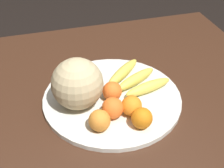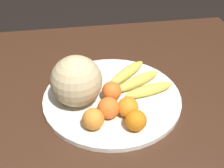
{
  "view_description": "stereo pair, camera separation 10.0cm",
  "coord_description": "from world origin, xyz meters",
  "px_view_note": "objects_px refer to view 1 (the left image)",
  "views": [
    {
      "loc": [
        0.23,
        0.77,
        1.38
      ],
      "look_at": [
        0.01,
        -0.0,
        0.77
      ],
      "focal_mm": 50.0,
      "sensor_mm": 36.0,
      "label": 1
    },
    {
      "loc": [
        0.13,
        0.79,
        1.38
      ],
      "look_at": [
        0.01,
        -0.0,
        0.77
      ],
      "focal_mm": 50.0,
      "sensor_mm": 36.0,
      "label": 2
    }
  ],
  "objects_px": {
    "kitchen_table": "(116,119)",
    "orange_back_right": "(142,118)",
    "orange_mid_center": "(113,108)",
    "fruit_bowl": "(112,98)",
    "orange_back_left": "(112,91)",
    "banana_bunch": "(134,79)",
    "orange_front_left": "(100,121)",
    "melon": "(77,84)",
    "orange_front_right": "(132,106)"
  },
  "relations": [
    {
      "from": "orange_front_right",
      "to": "orange_mid_center",
      "type": "xyz_separation_m",
      "value": [
        0.06,
        -0.0,
        0.0
      ]
    },
    {
      "from": "fruit_bowl",
      "to": "melon",
      "type": "xyz_separation_m",
      "value": [
        0.11,
        0.01,
        0.09
      ]
    },
    {
      "from": "fruit_bowl",
      "to": "orange_back_right",
      "type": "distance_m",
      "value": 0.17
    },
    {
      "from": "kitchen_table",
      "to": "orange_back_right",
      "type": "height_order",
      "value": "orange_back_right"
    },
    {
      "from": "kitchen_table",
      "to": "orange_back_right",
      "type": "relative_size",
      "value": 19.25
    },
    {
      "from": "banana_bunch",
      "to": "orange_back_left",
      "type": "xyz_separation_m",
      "value": [
        0.1,
        0.06,
        0.01
      ]
    },
    {
      "from": "fruit_bowl",
      "to": "orange_mid_center",
      "type": "distance_m",
      "value": 0.11
    },
    {
      "from": "orange_front_right",
      "to": "orange_mid_center",
      "type": "distance_m",
      "value": 0.06
    },
    {
      "from": "orange_back_left",
      "to": "melon",
      "type": "bearing_deg",
      "value": -2.53
    },
    {
      "from": "fruit_bowl",
      "to": "orange_mid_center",
      "type": "height_order",
      "value": "orange_mid_center"
    },
    {
      "from": "fruit_bowl",
      "to": "orange_back_left",
      "type": "bearing_deg",
      "value": 76.94
    },
    {
      "from": "fruit_bowl",
      "to": "banana_bunch",
      "type": "height_order",
      "value": "banana_bunch"
    },
    {
      "from": "orange_front_right",
      "to": "orange_back_right",
      "type": "relative_size",
      "value": 1.01
    },
    {
      "from": "orange_front_left",
      "to": "orange_mid_center",
      "type": "relative_size",
      "value": 0.97
    },
    {
      "from": "melon",
      "to": "orange_back_right",
      "type": "bearing_deg",
      "value": 136.69
    },
    {
      "from": "fruit_bowl",
      "to": "orange_front_right",
      "type": "relative_size",
      "value": 7.13
    },
    {
      "from": "orange_mid_center",
      "to": "orange_front_right",
      "type": "bearing_deg",
      "value": 176.0
    },
    {
      "from": "orange_front_right",
      "to": "orange_back_right",
      "type": "xyz_separation_m",
      "value": [
        -0.01,
        0.06,
        -0.0
      ]
    },
    {
      "from": "orange_mid_center",
      "to": "orange_front_left",
      "type": "bearing_deg",
      "value": 38.45
    },
    {
      "from": "banana_bunch",
      "to": "orange_front_left",
      "type": "distance_m",
      "value": 0.25
    },
    {
      "from": "melon",
      "to": "orange_front_left",
      "type": "distance_m",
      "value": 0.14
    },
    {
      "from": "melon",
      "to": "orange_back_right",
      "type": "height_order",
      "value": "melon"
    },
    {
      "from": "melon",
      "to": "banana_bunch",
      "type": "distance_m",
      "value": 0.22
    },
    {
      "from": "melon",
      "to": "orange_back_left",
      "type": "distance_m",
      "value": 0.12
    },
    {
      "from": "kitchen_table",
      "to": "orange_front_right",
      "type": "distance_m",
      "value": 0.17
    },
    {
      "from": "kitchen_table",
      "to": "banana_bunch",
      "type": "relative_size",
      "value": 5.37
    },
    {
      "from": "fruit_bowl",
      "to": "orange_back_right",
      "type": "bearing_deg",
      "value": 105.93
    },
    {
      "from": "orange_front_left",
      "to": "orange_mid_center",
      "type": "distance_m",
      "value": 0.06
    },
    {
      "from": "orange_front_right",
      "to": "banana_bunch",
      "type": "bearing_deg",
      "value": -112.43
    },
    {
      "from": "orange_front_right",
      "to": "orange_mid_center",
      "type": "relative_size",
      "value": 0.96
    },
    {
      "from": "kitchen_table",
      "to": "fruit_bowl",
      "type": "xyz_separation_m",
      "value": [
        0.01,
        -0.0,
        0.1
      ]
    },
    {
      "from": "melon",
      "to": "orange_front_left",
      "type": "relative_size",
      "value": 2.5
    },
    {
      "from": "kitchen_table",
      "to": "orange_back_left",
      "type": "relative_size",
      "value": 19.16
    },
    {
      "from": "orange_front_right",
      "to": "fruit_bowl",
      "type": "bearing_deg",
      "value": -71.08
    },
    {
      "from": "kitchen_table",
      "to": "fruit_bowl",
      "type": "bearing_deg",
      "value": -4.87
    },
    {
      "from": "banana_bunch",
      "to": "orange_mid_center",
      "type": "height_order",
      "value": "orange_mid_center"
    },
    {
      "from": "melon",
      "to": "orange_front_left",
      "type": "bearing_deg",
      "value": 106.52
    },
    {
      "from": "orange_front_right",
      "to": "orange_back_left",
      "type": "xyz_separation_m",
      "value": [
        0.04,
        -0.08,
        -0.0
      ]
    },
    {
      "from": "orange_back_right",
      "to": "fruit_bowl",
      "type": "bearing_deg",
      "value": -74.07
    },
    {
      "from": "kitchen_table",
      "to": "orange_front_left",
      "type": "height_order",
      "value": "orange_front_left"
    },
    {
      "from": "melon",
      "to": "banana_bunch",
      "type": "relative_size",
      "value": 0.71
    },
    {
      "from": "banana_bunch",
      "to": "orange_front_right",
      "type": "distance_m",
      "value": 0.15
    },
    {
      "from": "orange_back_left",
      "to": "banana_bunch",
      "type": "bearing_deg",
      "value": -148.97
    },
    {
      "from": "orange_back_right",
      "to": "orange_mid_center",
      "type": "bearing_deg",
      "value": -42.22
    },
    {
      "from": "banana_bunch",
      "to": "orange_front_right",
      "type": "height_order",
      "value": "orange_front_right"
    },
    {
      "from": "melon",
      "to": "banana_bunch",
      "type": "height_order",
      "value": "melon"
    },
    {
      "from": "melon",
      "to": "orange_back_left",
      "type": "xyz_separation_m",
      "value": [
        -0.11,
        0.0,
        -0.05
      ]
    },
    {
      "from": "orange_front_left",
      "to": "orange_back_left",
      "type": "xyz_separation_m",
      "value": [
        -0.07,
        -0.12,
        -0.0
      ]
    },
    {
      "from": "banana_bunch",
      "to": "orange_back_right",
      "type": "bearing_deg",
      "value": -130.93
    },
    {
      "from": "orange_mid_center",
      "to": "fruit_bowl",
      "type": "bearing_deg",
      "value": -104.75
    }
  ]
}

